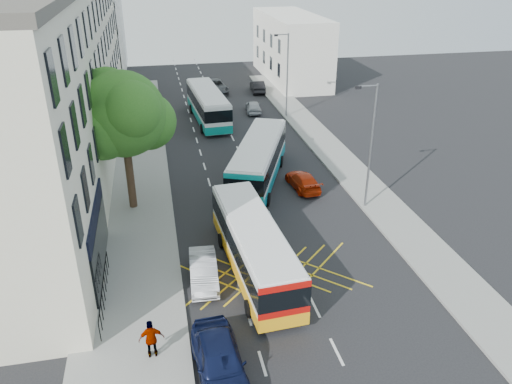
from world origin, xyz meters
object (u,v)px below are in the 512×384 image
parked_car_silver (204,271)px  street_tree (122,115)px  bus_far (208,105)px  red_hatchback (303,181)px  lamp_far (286,71)px  distant_car_grey (215,86)px  distant_car_silver (253,107)px  pedestrian_far (152,339)px  distant_car_dark (257,86)px  bus_near (254,247)px  bus_mid (258,161)px  lamp_near (370,141)px  parked_car_blue (220,361)px

parked_car_silver → street_tree: bearing=115.2°
bus_far → red_hatchback: bus_far is taller
lamp_far → parked_car_silver: size_ratio=2.06×
street_tree → distant_car_grey: size_ratio=1.67×
distant_car_silver → street_tree: bearing=64.1°
parked_car_silver → bus_far: bearing=85.7°
distant_car_silver → pedestrian_far: 34.76m
street_tree → pedestrian_far: bearing=-85.9°
red_hatchback → distant_car_dark: 26.67m
bus_near → parked_car_silver: size_ratio=2.65×
bus_near → street_tree: bearing=122.7°
street_tree → bus_mid: (8.85, 2.45, -4.67)m
lamp_near → bus_mid: bearing=137.2°
parked_car_blue → bus_near: bearing=64.8°
bus_near → distant_car_dark: bus_near is taller
bus_near → distant_car_dark: (7.74, 35.79, -0.83)m
lamp_near → street_tree: bearing=168.6°
bus_far → lamp_near: bearing=-72.9°
lamp_near → distant_car_silver: 22.74m
street_tree → distant_car_dark: (14.01, 27.26, -5.62)m
parked_car_blue → parked_car_silver: 6.42m
bus_far → parked_car_blue: size_ratio=2.36×
distant_car_grey → distant_car_dark: distant_car_grey is taller
distant_car_grey → parked_car_blue: bearing=-103.0°
lamp_far → bus_near: 27.09m
bus_far → distant_car_dark: bus_far is taller
street_tree → lamp_far: size_ratio=1.10×
lamp_far → bus_near: bearing=-108.3°
bus_mid → parked_car_silver: (-5.24, -11.32, -0.98)m
lamp_near → distant_car_grey: bearing=100.3°
lamp_far → bus_far: size_ratio=0.73×
bus_near → distant_car_dark: 36.62m
distant_car_silver → distant_car_dark: bearing=-99.1°
bus_mid → parked_car_silver: bearing=-93.0°
parked_car_blue → pedestrian_far: bearing=146.2°
bus_far → pedestrian_far: size_ratio=6.20×
lamp_far → distant_car_grey: lamp_far is taller
parked_car_blue → distant_car_grey: size_ratio=0.88×
parked_car_silver → distant_car_dark: (10.40, 36.13, 0.03)m
street_tree → distant_car_grey: 29.98m
distant_car_dark → lamp_near: bearing=95.4°
distant_car_silver → distant_car_grey: bearing=-66.4°
distant_car_silver → distant_car_dark: (2.13, 8.02, 0.06)m
bus_mid → distant_car_silver: bearing=101.6°
lamp_far → bus_mid: 16.00m
bus_far → red_hatchback: bearing=-77.9°
distant_car_grey → distant_car_silver: (2.82, -8.79, -0.12)m
bus_far → pedestrian_far: bus_far is taller
red_hatchback → distant_car_silver: 18.54m
lamp_near → distant_car_silver: bearing=97.3°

